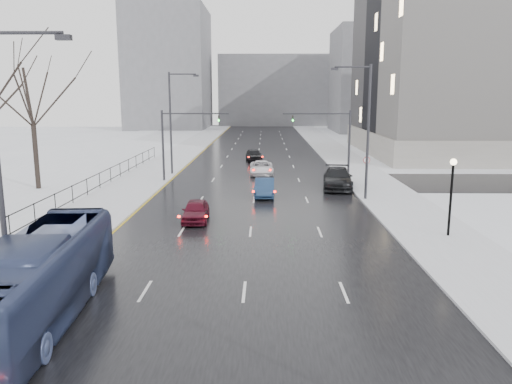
# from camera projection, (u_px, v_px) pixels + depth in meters

# --- Properties ---
(road) EXTENTS (16.00, 150.00, 0.04)m
(road) POSITION_uv_depth(u_px,v_px,m) (258.00, 164.00, 57.31)
(road) COLOR black
(road) RESTS_ON ground
(cross_road) EXTENTS (130.00, 10.00, 0.04)m
(cross_road) POSITION_uv_depth(u_px,v_px,m) (256.00, 182.00, 45.53)
(cross_road) COLOR black
(cross_road) RESTS_ON ground
(sidewalk_left) EXTENTS (5.00, 150.00, 0.16)m
(sidewalk_left) POSITION_uv_depth(u_px,v_px,m) (167.00, 163.00, 57.48)
(sidewalk_left) COLOR silver
(sidewalk_left) RESTS_ON ground
(sidewalk_right) EXTENTS (5.00, 150.00, 0.16)m
(sidewalk_right) POSITION_uv_depth(u_px,v_px,m) (349.00, 164.00, 57.12)
(sidewalk_right) COLOR silver
(sidewalk_right) RESTS_ON ground
(park_strip) EXTENTS (14.00, 150.00, 0.12)m
(park_strip) POSITION_uv_depth(u_px,v_px,m) (85.00, 163.00, 57.65)
(park_strip) COLOR white
(park_strip) RESTS_ON ground
(tree_park_e) EXTENTS (9.45, 9.45, 13.50)m
(tree_park_e) POSITION_uv_depth(u_px,v_px,m) (39.00, 190.00, 41.92)
(tree_park_e) COLOR black
(tree_park_e) RESTS_ON ground
(iron_fence) EXTENTS (0.06, 70.00, 1.30)m
(iron_fence) POSITION_uv_depth(u_px,v_px,m) (18.00, 220.00, 27.92)
(iron_fence) COLOR black
(iron_fence) RESTS_ON sidewalk_left
(streetlight_r_mid) EXTENTS (2.95, 0.25, 10.00)m
(streetlight_r_mid) POSITION_uv_depth(u_px,v_px,m) (365.00, 126.00, 36.48)
(streetlight_r_mid) COLOR #2D2D33
(streetlight_r_mid) RESTS_ON ground
(streetlight_l_near) EXTENTS (2.95, 0.25, 10.00)m
(streetlight_l_near) POSITION_uv_depth(u_px,v_px,m) (4.00, 160.00, 17.12)
(streetlight_l_near) COLOR #2D2D33
(streetlight_l_near) RESTS_ON ground
(streetlight_l_far) EXTENTS (2.95, 0.25, 10.00)m
(streetlight_l_far) POSITION_uv_depth(u_px,v_px,m) (173.00, 118.00, 48.53)
(streetlight_l_far) COLOR #2D2D33
(streetlight_l_far) RESTS_ON ground
(lamppost_r_mid) EXTENTS (0.36, 0.36, 4.28)m
(lamppost_r_mid) POSITION_uv_depth(u_px,v_px,m) (452.00, 186.00, 27.12)
(lamppost_r_mid) COLOR black
(lamppost_r_mid) RESTS_ON sidewalk_right
(mast_signal_right) EXTENTS (6.10, 0.33, 6.50)m
(mast_signal_right) POSITION_uv_depth(u_px,v_px,m) (337.00, 137.00, 44.63)
(mast_signal_right) COLOR #2D2D33
(mast_signal_right) RESTS_ON ground
(mast_signal_left) EXTENTS (6.10, 0.33, 6.50)m
(mast_signal_left) POSITION_uv_depth(u_px,v_px,m) (174.00, 137.00, 44.88)
(mast_signal_left) COLOR #2D2D33
(mast_signal_left) RESTS_ON ground
(no_uturn_sign) EXTENTS (0.60, 0.06, 2.70)m
(no_uturn_sign) POSITION_uv_depth(u_px,v_px,m) (367.00, 163.00, 41.02)
(no_uturn_sign) COLOR #2D2D33
(no_uturn_sign) RESTS_ON sidewalk_right
(bldg_far_right) EXTENTS (24.00, 20.00, 22.00)m
(bldg_far_right) POSITION_uv_depth(u_px,v_px,m) (389.00, 81.00, 108.73)
(bldg_far_right) COLOR slate
(bldg_far_right) RESTS_ON ground
(bldg_far_left) EXTENTS (18.00, 22.00, 28.00)m
(bldg_far_left) POSITION_uv_depth(u_px,v_px,m) (169.00, 69.00, 118.83)
(bldg_far_left) COLOR slate
(bldg_far_left) RESTS_ON ground
(bldg_far_center) EXTENTS (30.00, 18.00, 18.00)m
(bldg_far_center) POSITION_uv_depth(u_px,v_px,m) (277.00, 91.00, 134.06)
(bldg_far_center) COLOR slate
(bldg_far_center) RESTS_ON ground
(bus) EXTENTS (3.30, 11.16, 3.07)m
(bus) POSITION_uv_depth(u_px,v_px,m) (38.00, 279.00, 17.17)
(bus) COLOR #37436C
(bus) RESTS_ON road
(sedan_center_near) EXTENTS (1.73, 3.97, 1.33)m
(sedan_center_near) POSITION_uv_depth(u_px,v_px,m) (196.00, 211.00, 31.15)
(sedan_center_near) COLOR #4C0D1C
(sedan_center_near) RESTS_ON road
(sedan_right_near) EXTENTS (1.57, 4.28, 1.40)m
(sedan_right_near) POSITION_uv_depth(u_px,v_px,m) (265.00, 187.00, 38.83)
(sedan_right_near) COLOR navy
(sedan_right_near) RESTS_ON road
(sedan_right_cross) EXTENTS (2.36, 4.94, 1.36)m
(sedan_right_cross) POSITION_uv_depth(u_px,v_px,m) (262.00, 168.00, 49.49)
(sedan_right_cross) COLOR white
(sedan_right_cross) RESTS_ON road
(sedan_right_far) EXTENTS (3.05, 6.15, 1.72)m
(sedan_right_far) POSITION_uv_depth(u_px,v_px,m) (338.00, 178.00, 42.17)
(sedan_right_far) COLOR black
(sedan_right_far) RESTS_ON road
(sedan_center_far) EXTENTS (2.25, 4.49, 1.47)m
(sedan_center_far) POSITION_uv_depth(u_px,v_px,m) (254.00, 155.00, 59.79)
(sedan_center_far) COLOR black
(sedan_center_far) RESTS_ON road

